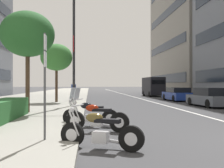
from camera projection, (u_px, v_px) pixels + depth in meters
The scene contains 14 objects.
sidewalk_right_plaza at pixel (48, 96), 35.41m from camera, with size 160.00×10.74×0.15m, color gray.
lane_centre_stripe at pixel (126, 95), 41.40m from camera, with size 110.00×0.16×0.01m, color silver.
motorcycle_mid_row at pixel (100, 132), 6.49m from camera, with size 1.06×2.06×1.09m.
motorcycle_under_tarp at pixel (96, 118), 8.96m from camera, with size 0.92×2.18×1.50m.
motorcycle_second_in_row at pixel (89, 115), 10.09m from camera, with size 0.85×2.17×1.49m.
car_mid_block_traffic at pixel (210, 98), 19.09m from camera, with size 4.32×2.07×1.38m.
car_approaching_light at pixel (177, 94), 26.04m from camera, with size 4.40×1.99×1.33m.
delivery_van_ahead at pixel (153, 86), 36.61m from camera, with size 5.24×2.19×2.63m.
parking_sign_by_curb at pixel (45, 73), 6.90m from camera, with size 0.32×0.06×2.82m.
street_lamp_with_banners at pixel (79, 27), 18.43m from camera, with size 1.26×2.60×9.45m.
street_tree_near_plaza_corner at pixel (28, 35), 13.78m from camera, with size 2.82×2.82×5.33m.
street_tree_by_lamp_post at pixel (56, 58), 22.16m from camera, with size 2.68×2.68×4.93m.
pedestrian_on_plaza at pixel (74, 91), 25.78m from camera, with size 0.43×0.48×1.74m.
office_tower_near_left at pixel (213, 2), 48.93m from camera, with size 23.14×18.43×34.28m.
Camera 1 is at (-6.04, 5.87, 1.60)m, focal length 41.84 mm.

